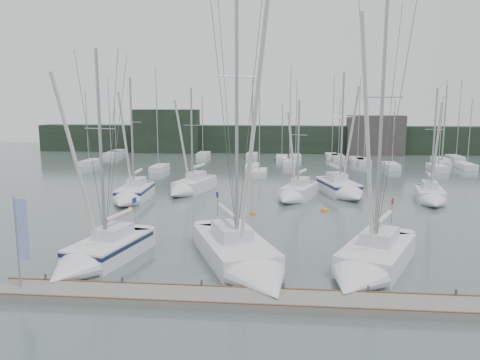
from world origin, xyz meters
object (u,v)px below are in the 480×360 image
at_px(sailboat_mid_d, 344,190).
at_px(sailboat_mid_e, 432,198).
at_px(buoy_c, 130,209).
at_px(sailboat_near_center, 247,263).
at_px(dock_banner, 21,234).
at_px(sailboat_near_left, 94,257).
at_px(buoy_a, 253,214).
at_px(sailboat_mid_c, 294,194).
at_px(sailboat_near_right, 367,265).
at_px(sailboat_mid_a, 131,195).
at_px(sailboat_mid_b, 188,188).
at_px(buoy_b, 324,211).

height_order(sailboat_mid_d, sailboat_mid_e, sailboat_mid_d).
xyz_separation_m(sailboat_mid_e, buoy_c, (-27.09, -5.09, -0.55)).
xyz_separation_m(sailboat_near_center, dock_banner, (-10.49, -4.00, 2.46)).
relative_size(sailboat_mid_d, buoy_c, 27.71).
relative_size(sailboat_near_left, buoy_a, 24.00).
bearing_deg(buoy_a, sailboat_mid_c, 59.29).
bearing_deg(sailboat_near_right, sailboat_mid_e, 89.47).
height_order(sailboat_mid_a, buoy_a, sailboat_mid_a).
height_order(sailboat_mid_e, buoy_c, sailboat_mid_e).
height_order(sailboat_near_left, buoy_a, sailboat_near_left).
xyz_separation_m(sailboat_mid_a, sailboat_mid_e, (28.00, 2.00, -0.08)).
bearing_deg(buoy_a, buoy_c, 176.30).
height_order(sailboat_mid_b, sailboat_mid_d, sailboat_mid_d).
bearing_deg(dock_banner, sailboat_near_left, 68.53).
distance_m(sailboat_near_right, sailboat_mid_a, 25.68).
height_order(sailboat_near_right, buoy_b, sailboat_near_right).
distance_m(buoy_b, dock_banner, 25.42).
xyz_separation_m(sailboat_mid_a, buoy_a, (11.80, -3.79, -0.62)).
height_order(sailboat_near_right, buoy_c, sailboat_near_right).
xyz_separation_m(sailboat_near_left, sailboat_near_center, (8.76, -0.21, 0.02)).
bearing_deg(dock_banner, buoy_b, 51.66).
bearing_deg(sailboat_near_center, dock_banner, 178.46).
height_order(sailboat_near_right, dock_banner, sailboat_near_right).
bearing_deg(sailboat_near_right, buoy_a, 142.22).
bearing_deg(sailboat_near_right, sailboat_mid_a, 162.02).
relative_size(sailboat_near_center, sailboat_mid_d, 1.38).
relative_size(sailboat_mid_a, dock_banner, 2.76).
distance_m(sailboat_near_center, buoy_c, 18.50).
relative_size(sailboat_near_left, buoy_b, 20.39).
bearing_deg(sailboat_near_center, sailboat_mid_a, 102.74).
relative_size(sailboat_mid_a, buoy_c, 26.17).
xyz_separation_m(sailboat_near_right, sailboat_mid_c, (-3.56, 19.56, -0.01)).
relative_size(sailboat_near_right, sailboat_mid_b, 1.39).
relative_size(sailboat_mid_d, buoy_a, 23.89).
bearing_deg(sailboat_near_left, sailboat_mid_a, 114.03).
bearing_deg(dock_banner, buoy_a, 61.83).
distance_m(sailboat_near_center, sailboat_near_right, 6.52).
bearing_deg(sailboat_near_right, sailboat_mid_b, 147.94).
relative_size(buoy_a, buoy_c, 1.16).
bearing_deg(dock_banner, sailboat_near_right, 14.81).
relative_size(sailboat_near_center, sailboat_mid_e, 1.60).
bearing_deg(buoy_a, sailboat_mid_e, 19.66).
bearing_deg(buoy_c, sailboat_mid_a, 106.47).
xyz_separation_m(sailboat_near_left, sailboat_mid_c, (11.71, 19.55, -0.00)).
height_order(sailboat_near_left, sailboat_near_center, sailboat_near_center).
bearing_deg(sailboat_mid_d, sailboat_mid_e, -32.86).
bearing_deg(buoy_c, sailboat_mid_e, 10.64).
bearing_deg(buoy_b, sailboat_mid_c, 120.82).
relative_size(sailboat_mid_c, buoy_c, 21.71).
bearing_deg(sailboat_mid_c, dock_banner, -100.12).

